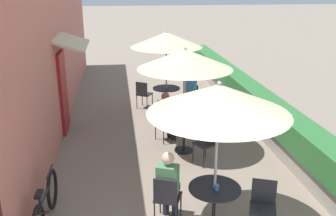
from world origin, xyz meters
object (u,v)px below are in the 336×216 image
seated_patron_far_left (189,93)px  patio_table_far (166,94)px  cafe_chair_mid_right (163,121)px  patio_umbrella_far (166,40)px  cafe_chair_mid_left (208,140)px  seated_patron_near_left (168,183)px  patio_umbrella_mid (185,59)px  patio_table_near (214,198)px  coffee_cup_mid (187,120)px  coffee_cup_near (217,187)px  patio_umbrella_near (219,99)px  cafe_chair_near_right (263,203)px  cafe_chair_far_right (143,93)px  cafe_chair_near_left (167,196)px  bicycle_leaning (46,206)px  patio_table_mid (184,129)px  cafe_chair_far_left (190,97)px  seated_patron_mid_right (167,114)px

seated_patron_far_left → patio_table_far: bearing=-2.7°
cafe_chair_mid_right → patio_umbrella_far: size_ratio=0.36×
cafe_chair_mid_left → cafe_chair_mid_right: 1.51m
seated_patron_near_left → patio_umbrella_mid: size_ratio=0.51×
patio_table_near → coffee_cup_mid: (0.10, 2.88, 0.23)m
coffee_cup_near → patio_umbrella_far: size_ratio=0.04×
cafe_chair_mid_right → coffee_cup_mid: size_ratio=9.67×
patio_umbrella_near → cafe_chair_near_right: (0.73, -0.20, -1.66)m
patio_table_near → cafe_chair_far_right: (-0.67, 6.11, -0.03)m
coffee_cup_mid → seated_patron_far_left: seated_patron_far_left is taller
cafe_chair_near_left → bicycle_leaning: (-1.93, 0.20, -0.15)m
patio_umbrella_far → cafe_chair_near_left: bearing=-97.5°
patio_umbrella_mid → coffee_cup_mid: 1.40m
patio_table_far → seated_patron_far_left: seated_patron_far_left is taller
coffee_cup_near → patio_table_mid: coffee_cup_near is taller
cafe_chair_far_left → cafe_chair_far_right: 1.51m
seated_patron_near_left → cafe_chair_near_left: bearing=-90.0°
cafe_chair_near_right → seated_patron_mid_right: seated_patron_mid_right is taller
cafe_chair_near_left → seated_patron_far_left: seated_patron_far_left is taller
patio_umbrella_near → cafe_chair_near_left: bearing=164.3°
cafe_chair_near_right → patio_umbrella_mid: (-0.69, 3.12, 1.66)m
patio_table_near → seated_patron_far_left: seated_patron_far_left is taller
cafe_chair_mid_right → seated_patron_mid_right: (0.10, 0.05, 0.17)m
coffee_cup_near → patio_table_mid: (0.02, 2.99, -0.23)m
seated_patron_near_left → cafe_chair_far_left: bearing=96.6°
patio_umbrella_mid → patio_table_far: bearing=90.5°
coffee_cup_mid → cafe_chair_far_right: size_ratio=0.10×
cafe_chair_mid_left → patio_table_far: bearing=-20.0°
patio_table_far → seated_patron_far_left: bearing=-34.7°
patio_umbrella_near → cafe_chair_mid_right: patio_umbrella_near is taller
seated_patron_near_left → cafe_chair_far_left: seated_patron_near_left is taller
patio_table_mid → patio_umbrella_mid: (0.00, 0.00, 1.63)m
patio_umbrella_mid → seated_patron_mid_right: patio_umbrella_mid is taller
cafe_chair_near_left → cafe_chair_mid_right: (0.35, 3.34, 0.00)m
patio_table_near → cafe_chair_far_left: (0.68, 5.45, -0.03)m
seated_patron_near_left → bicycle_leaning: bearing=-161.3°
seated_patron_mid_right → cafe_chair_far_right: 2.55m
seated_patron_near_left → coffee_cup_mid: size_ratio=13.89×
seated_patron_near_left → cafe_chair_mid_left: bearing=81.7°
coffee_cup_near → patio_table_mid: bearing=89.5°
cafe_chair_near_left → patio_umbrella_far: (0.73, 5.58, 1.66)m
patio_umbrella_near → patio_umbrella_mid: 2.91m
patio_table_mid → cafe_chair_mid_right: size_ratio=0.94×
cafe_chair_near_left → patio_umbrella_far: 5.87m
cafe_chair_near_right → cafe_chair_far_left: size_ratio=1.00×
seated_patron_mid_right → patio_umbrella_far: (0.28, 2.18, 1.49)m
coffee_cup_near → cafe_chair_far_left: 5.57m
patio_umbrella_mid → cafe_chair_mid_right: size_ratio=2.81×
patio_umbrella_mid → seated_patron_mid_right: size_ratio=1.95×
patio_table_mid → patio_table_far: same height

